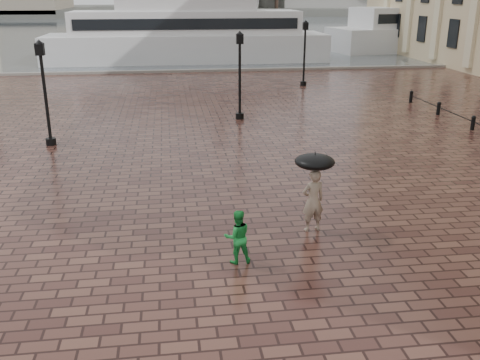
{
  "coord_description": "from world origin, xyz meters",
  "views": [
    {
      "loc": [
        -0.77,
        -13.82,
        6.43
      ],
      "look_at": [
        1.15,
        0.28,
        1.4
      ],
      "focal_mm": 40.0,
      "sensor_mm": 36.0,
      "label": 1
    }
  ],
  "objects_px": {
    "street_lamps": "(154,67)",
    "ferry_far": "(443,26)",
    "adult_pedestrian": "(313,201)",
    "ferry_near": "(187,33)",
    "child_pedestrian": "(237,237)"
  },
  "relations": [
    {
      "from": "ferry_near",
      "to": "ferry_far",
      "type": "xyz_separation_m",
      "value": [
        29.95,
        7.42,
        0.03
      ]
    },
    {
      "from": "adult_pedestrian",
      "to": "ferry_near",
      "type": "height_order",
      "value": "ferry_near"
    },
    {
      "from": "street_lamps",
      "to": "ferry_far",
      "type": "bearing_deg",
      "value": 41.81
    },
    {
      "from": "street_lamps",
      "to": "ferry_far",
      "type": "height_order",
      "value": "ferry_far"
    },
    {
      "from": "child_pedestrian",
      "to": "adult_pedestrian",
      "type": "bearing_deg",
      "value": -151.1
    },
    {
      "from": "street_lamps",
      "to": "adult_pedestrian",
      "type": "height_order",
      "value": "street_lamps"
    },
    {
      "from": "street_lamps",
      "to": "adult_pedestrian",
      "type": "distance_m",
      "value": 18.47
    },
    {
      "from": "adult_pedestrian",
      "to": "ferry_far",
      "type": "height_order",
      "value": "ferry_far"
    },
    {
      "from": "street_lamps",
      "to": "ferry_far",
      "type": "distance_m",
      "value": 43.97
    },
    {
      "from": "adult_pedestrian",
      "to": "child_pedestrian",
      "type": "distance_m",
      "value": 2.84
    },
    {
      "from": "child_pedestrian",
      "to": "ferry_far",
      "type": "xyz_separation_m",
      "value": [
        30.48,
        48.73,
        1.97
      ]
    },
    {
      "from": "child_pedestrian",
      "to": "ferry_near",
      "type": "xyz_separation_m",
      "value": [
        0.54,
        41.31,
        1.94
      ]
    },
    {
      "from": "adult_pedestrian",
      "to": "ferry_near",
      "type": "distance_m",
      "value": 39.8
    },
    {
      "from": "street_lamps",
      "to": "adult_pedestrian",
      "type": "xyz_separation_m",
      "value": [
        4.63,
        -17.82,
        -1.42
      ]
    },
    {
      "from": "adult_pedestrian",
      "to": "child_pedestrian",
      "type": "relative_size",
      "value": 1.3
    }
  ]
}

